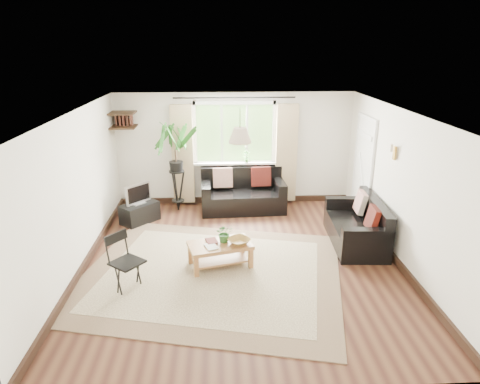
{
  "coord_description": "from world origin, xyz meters",
  "views": [
    {
      "loc": [
        -0.33,
        -6.18,
        3.36
      ],
      "look_at": [
        0.0,
        0.4,
        1.05
      ],
      "focal_mm": 32.0,
      "sensor_mm": 36.0,
      "label": 1
    }
  ],
  "objects_px": {
    "sofa_right": "(356,223)",
    "coffee_table": "(220,255)",
    "tv_stand": "(140,213)",
    "folding_chair": "(127,263)",
    "sofa_back": "(243,192)",
    "palm_stand": "(176,168)"
  },
  "relations": [
    {
      "from": "folding_chair",
      "to": "sofa_back",
      "type": "bearing_deg",
      "value": 7.75
    },
    {
      "from": "tv_stand",
      "to": "palm_stand",
      "type": "bearing_deg",
      "value": -5.5
    },
    {
      "from": "sofa_right",
      "to": "coffee_table",
      "type": "xyz_separation_m",
      "value": [
        -2.38,
        -0.72,
        -0.18
      ]
    },
    {
      "from": "sofa_back",
      "to": "palm_stand",
      "type": "xyz_separation_m",
      "value": [
        -1.37,
        0.07,
        0.52
      ]
    },
    {
      "from": "tv_stand",
      "to": "folding_chair",
      "type": "relative_size",
      "value": 0.86
    },
    {
      "from": "coffee_table",
      "to": "folding_chair",
      "type": "relative_size",
      "value": 1.16
    },
    {
      "from": "sofa_back",
      "to": "tv_stand",
      "type": "distance_m",
      "value": 2.15
    },
    {
      "from": "sofa_right",
      "to": "tv_stand",
      "type": "xyz_separation_m",
      "value": [
        -3.95,
        1.13,
        -0.19
      ]
    },
    {
      "from": "palm_stand",
      "to": "folding_chair",
      "type": "distance_m",
      "value": 3.16
    },
    {
      "from": "sofa_back",
      "to": "palm_stand",
      "type": "bearing_deg",
      "value": 174.51
    },
    {
      "from": "sofa_right",
      "to": "tv_stand",
      "type": "height_order",
      "value": "sofa_right"
    },
    {
      "from": "sofa_right",
      "to": "coffee_table",
      "type": "relative_size",
      "value": 1.67
    },
    {
      "from": "palm_stand",
      "to": "folding_chair",
      "type": "bearing_deg",
      "value": -98.06
    },
    {
      "from": "sofa_back",
      "to": "folding_chair",
      "type": "relative_size",
      "value": 2.07
    },
    {
      "from": "palm_stand",
      "to": "sofa_back",
      "type": "bearing_deg",
      "value": -2.83
    },
    {
      "from": "tv_stand",
      "to": "palm_stand",
      "type": "relative_size",
      "value": 0.38
    },
    {
      "from": "tv_stand",
      "to": "folding_chair",
      "type": "bearing_deg",
      "value": -131.09
    },
    {
      "from": "coffee_table",
      "to": "sofa_right",
      "type": "bearing_deg",
      "value": 16.89
    },
    {
      "from": "sofa_right",
      "to": "tv_stand",
      "type": "distance_m",
      "value": 4.11
    },
    {
      "from": "tv_stand",
      "to": "folding_chair",
      "type": "xyz_separation_m",
      "value": [
        0.26,
        -2.47,
        0.23
      ]
    },
    {
      "from": "folding_chair",
      "to": "palm_stand",
      "type": "bearing_deg",
      "value": 30.56
    },
    {
      "from": "palm_stand",
      "to": "tv_stand",
      "type": "bearing_deg",
      "value": -138.35
    }
  ]
}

